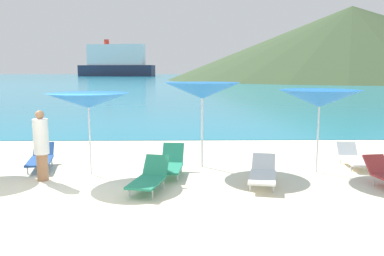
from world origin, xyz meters
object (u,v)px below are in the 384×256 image
(lounge_chair_0, at_px, (263,173))
(cruise_ship, at_px, (116,62))
(lounge_chair_10, at_px, (171,163))
(beachgoer_1, at_px, (41,144))
(umbrella_4, at_px, (88,101))
(umbrella_5, at_px, (202,91))
(lounge_chair_4, at_px, (149,177))
(lounge_chair_11, at_px, (353,158))
(umbrella_6, at_px, (320,99))
(lounge_chair_6, at_px, (41,158))

(lounge_chair_0, relative_size, cruise_ship, 0.04)
(lounge_chair_10, bearing_deg, beachgoer_1, -165.14)
(beachgoer_1, xyz_separation_m, cruise_ship, (-38.20, 230.30, 7.51))
(umbrella_4, xyz_separation_m, umbrella_5, (2.93, 0.82, 0.21))
(umbrella_4, bearing_deg, lounge_chair_4, -40.49)
(umbrella_4, distance_m, umbrella_5, 3.05)
(umbrella_5, height_order, lounge_chair_11, umbrella_5)
(umbrella_6, xyz_separation_m, lounge_chair_6, (-7.51, 0.58, -1.67))
(umbrella_5, distance_m, lounge_chair_11, 4.68)
(umbrella_5, xyz_separation_m, lounge_chair_0, (1.37, -1.77, -1.86))
(umbrella_4, bearing_deg, umbrella_6, 1.36)
(lounge_chair_4, height_order, cruise_ship, cruise_ship)
(umbrella_5, distance_m, cruise_ship, 232.89)
(lounge_chair_10, xyz_separation_m, lounge_chair_11, (5.14, 0.80, -0.05))
(lounge_chair_6, relative_size, lounge_chair_11, 1.12)
(umbrella_5, height_order, cruise_ship, cruise_ship)
(lounge_chair_11, bearing_deg, lounge_chair_0, -145.44)
(umbrella_5, xyz_separation_m, beachgoer_1, (-3.99, -1.35, -1.23))
(lounge_chair_4, relative_size, lounge_chair_10, 0.98)
(umbrella_4, height_order, lounge_chair_4, umbrella_4)
(lounge_chair_10, bearing_deg, lounge_chair_11, 14.63)
(lounge_chair_6, xyz_separation_m, lounge_chair_11, (8.77, 0.04, -0.04))
(lounge_chair_10, bearing_deg, lounge_chair_6, 173.98)
(umbrella_4, relative_size, lounge_chair_6, 1.29)
(lounge_chair_11, bearing_deg, lounge_chair_10, -167.21)
(lounge_chair_4, xyz_separation_m, lounge_chair_11, (5.56, 2.18, -0.06))
(beachgoer_1, bearing_deg, lounge_chair_6, -26.26)
(umbrella_4, distance_m, beachgoer_1, 1.56)
(lounge_chair_6, bearing_deg, umbrella_6, -16.57)
(beachgoer_1, relative_size, cruise_ship, 0.04)
(umbrella_5, bearing_deg, lounge_chair_0, -52.26)
(lounge_chair_11, bearing_deg, lounge_chair_4, -154.68)
(umbrella_6, distance_m, lounge_chair_4, 4.87)
(umbrella_5, xyz_separation_m, lounge_chair_4, (-1.28, -2.23, -1.83))
(umbrella_4, height_order, umbrella_6, umbrella_6)
(cruise_ship, bearing_deg, umbrella_5, -68.08)
(beachgoer_1, bearing_deg, umbrella_4, -111.11)
(lounge_chair_4, bearing_deg, lounge_chair_10, 86.80)
(beachgoer_1, distance_m, cruise_ship, 233.57)
(beachgoer_1, bearing_deg, lounge_chair_4, -155.90)
(umbrella_4, distance_m, cruise_ship, 233.18)
(umbrella_5, relative_size, cruise_ship, 0.05)
(umbrella_4, height_order, umbrella_5, umbrella_5)
(lounge_chair_4, bearing_deg, cruise_ship, 113.90)
(umbrella_4, relative_size, lounge_chair_4, 1.50)
(lounge_chair_0, height_order, lounge_chair_6, lounge_chair_6)
(lounge_chair_4, bearing_deg, lounge_chair_6, 160.22)
(lounge_chair_0, distance_m, lounge_chair_11, 3.38)
(umbrella_6, bearing_deg, lounge_chair_4, -160.18)
(umbrella_4, bearing_deg, beachgoer_1, -153.16)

